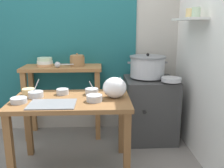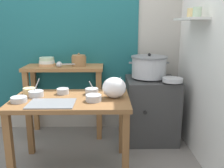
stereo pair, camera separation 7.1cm
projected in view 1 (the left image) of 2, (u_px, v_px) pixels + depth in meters
The scene contains 19 objects.
wall_back at pixel (80, 32), 3.14m from camera, with size 4.40×0.12×2.60m.
wall_right at pixel (211, 35), 2.33m from camera, with size 0.30×3.20×2.60m.
prep_table at pixel (72, 110), 2.29m from camera, with size 1.10×0.66×0.72m.
back_shelf_table at pixel (63, 84), 3.01m from camera, with size 0.96×0.40×0.90m.
stove_block at pixel (149, 108), 3.01m from camera, with size 0.60×0.61×0.78m.
steamer_pot at pixel (147, 66), 2.90m from camera, with size 0.48×0.43×0.29m.
clay_pot at pixel (77, 61), 2.96m from camera, with size 0.18×0.18×0.16m.
bowl_stack_enamel at pixel (45, 62), 2.95m from camera, with size 0.20×0.20×0.11m.
ladle at pixel (58, 65), 2.86m from camera, with size 0.26×0.07×0.07m.
serving_tray at pixel (52, 104), 2.09m from camera, with size 0.40×0.28×0.01m, color slate.
plastic_bag at pixel (115, 88), 2.27m from camera, with size 0.22×0.18×0.20m, color white.
wide_pan at pixel (171, 79), 2.69m from camera, with size 0.22×0.22×0.04m, color #B7BABF.
prep_bowl_0 at pixel (62, 91), 2.40m from camera, with size 0.12×0.12×0.05m.
prep_bowl_1 at pixel (36, 94), 2.30m from camera, with size 0.14×0.14×0.17m.
prep_bowl_2 at pixel (117, 88), 2.50m from camera, with size 0.14×0.14×0.16m.
prep_bowl_3 at pixel (19, 100), 2.14m from camera, with size 0.14×0.14×0.05m.
prep_bowl_4 at pixel (92, 91), 2.40m from camera, with size 0.13×0.13×0.14m.
prep_bowl_5 at pixel (94, 98), 2.18m from camera, with size 0.14×0.14×0.06m.
prep_bowl_6 at pixel (28, 91), 2.40m from camera, with size 0.12×0.12×0.06m.
Camera 1 is at (0.34, -2.13, 1.39)m, focal length 38.91 mm.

